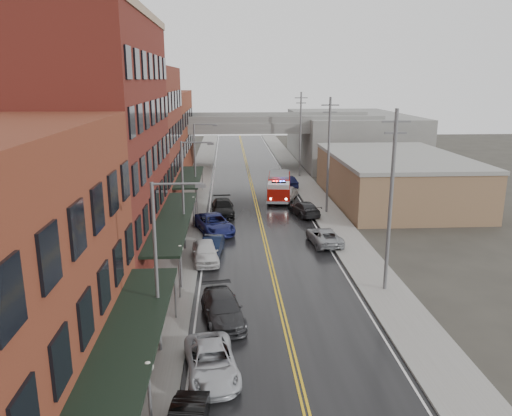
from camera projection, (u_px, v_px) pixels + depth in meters
name	position (u px, v px, depth m)	size (l,w,h in m)	color
road	(262.00, 228.00, 47.48)	(11.00, 160.00, 0.02)	black
sidewalk_left	(185.00, 228.00, 47.05)	(3.00, 160.00, 0.15)	slate
sidewalk_right	(338.00, 226.00, 47.87)	(3.00, 160.00, 0.15)	slate
curb_left	(202.00, 228.00, 47.14)	(0.30, 160.00, 0.15)	gray
curb_right	(321.00, 226.00, 47.78)	(0.30, 160.00, 0.15)	gray
brick_building_b	(93.00, 144.00, 37.71)	(9.00, 20.00, 18.00)	#5D1F18
brick_building_c	(135.00, 137.00, 55.00)	(9.00, 15.00, 15.00)	maroon
brick_building_far	(157.00, 134.00, 72.28)	(9.00, 20.00, 12.00)	brown
tan_building	(394.00, 180.00, 57.42)	(14.00, 22.00, 5.00)	#8A654A
right_far_block	(350.00, 137.00, 86.15)	(18.00, 30.00, 8.00)	slate
awning_0	(129.00, 340.00, 21.18)	(2.60, 16.00, 3.09)	black
awning_1	(174.00, 219.00, 39.54)	(2.60, 18.00, 3.09)	black
awning_2	(190.00, 177.00, 56.46)	(2.60, 13.00, 3.09)	black
globe_lamp_0	(149.00, 380.00, 19.48)	(0.44, 0.44, 3.12)	#59595B
globe_lamp_1	(180.00, 257.00, 33.01)	(0.44, 0.44, 3.12)	#59595B
globe_lamp_2	(194.00, 205.00, 46.54)	(0.44, 0.44, 3.12)	#59595B
street_lamp_0	(161.00, 258.00, 24.55)	(2.64, 0.22, 9.00)	#59595B
street_lamp_1	(186.00, 189.00, 40.01)	(2.64, 0.22, 9.00)	#59595B
street_lamp_2	(197.00, 158.00, 55.47)	(2.64, 0.22, 9.00)	#59595B
utility_pole_0	(391.00, 199.00, 31.81)	(1.80, 0.24, 12.00)	#59595B
utility_pole_1	(329.00, 154.00, 51.14)	(1.80, 0.24, 12.00)	#59595B
utility_pole_2	(300.00, 133.00, 70.47)	(1.80, 0.24, 12.00)	#59595B
overpass	(247.00, 131.00, 76.90)	(40.00, 10.00, 7.50)	slate
fire_truck	(279.00, 186.00, 58.47)	(3.94, 8.18, 2.90)	#AF1008
parked_car_left_2	(211.00, 362.00, 23.69)	(2.33, 5.05, 1.40)	#B3B6BC
parked_car_left_3	(223.00, 309.00, 29.01)	(2.14, 5.27, 1.53)	#272729
parked_car_left_4	(205.00, 252.00, 38.49)	(1.92, 4.78, 1.63)	silver
parked_car_left_5	(212.00, 246.00, 40.09)	(1.52, 4.35, 1.43)	black
parked_car_left_6	(214.00, 224.00, 45.89)	(2.75, 5.96, 1.66)	navy
parked_car_left_7	(223.00, 208.00, 51.71)	(2.27, 5.57, 1.62)	black
parked_car_right_0	(324.00, 236.00, 42.63)	(2.31, 5.01, 1.39)	gray
parked_car_right_1	(304.00, 208.00, 51.62)	(2.05, 5.05, 1.46)	#28282A
parked_car_right_2	(288.00, 192.00, 58.91)	(1.87, 4.66, 1.59)	white
parked_car_right_3	(286.00, 182.00, 64.73)	(1.66, 4.77, 1.57)	#0E1133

